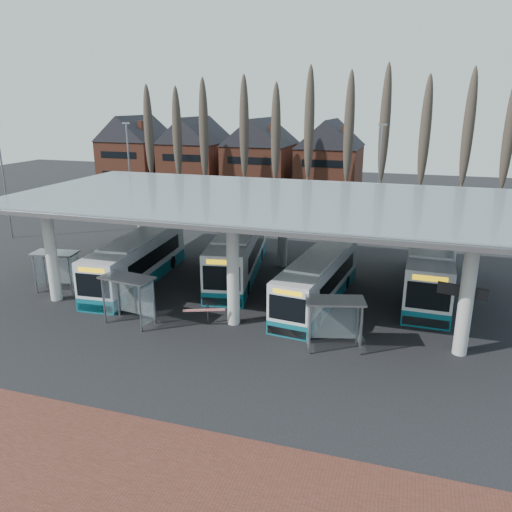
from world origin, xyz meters
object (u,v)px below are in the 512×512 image
(shelter_0, at_px, (57,262))
(shelter_1, at_px, (130,289))
(bus_1, at_px, (238,253))
(bus_3, at_px, (429,267))
(bus_2, at_px, (318,280))
(shelter_2, at_px, (334,312))
(bus_0, at_px, (138,261))

(shelter_0, distance_m, shelter_1, 7.96)
(bus_1, distance_m, bus_3, 13.08)
(bus_2, relative_size, shelter_0, 3.63)
(bus_3, height_order, shelter_2, bus_3)
(bus_0, bearing_deg, bus_3, 8.07)
(bus_3, bearing_deg, bus_1, -175.34)
(bus_1, xyz_separation_m, shelter_2, (8.37, -9.33, 0.36))
(shelter_1, height_order, shelter_2, shelter_1)
(bus_0, relative_size, shelter_0, 3.80)
(bus_1, relative_size, shelter_2, 3.94)
(shelter_1, bearing_deg, bus_2, 41.93)
(bus_1, relative_size, bus_3, 1.01)
(bus_3, bearing_deg, shelter_0, -161.36)
(bus_1, xyz_separation_m, bus_3, (13.06, 0.75, 0.01))
(shelter_1, xyz_separation_m, shelter_2, (11.45, 0.32, -0.06))
(bus_2, relative_size, shelter_2, 3.49)
(bus_0, bearing_deg, shelter_2, -26.18)
(bus_1, height_order, shelter_2, bus_1)
(bus_0, height_order, shelter_1, bus_0)
(bus_2, xyz_separation_m, shelter_0, (-16.87, -3.06, 0.51))
(bus_2, distance_m, shelter_1, 11.38)
(bus_1, height_order, bus_3, bus_3)
(bus_2, bearing_deg, bus_1, 158.21)
(shelter_1, bearing_deg, bus_0, 125.83)
(shelter_1, bearing_deg, bus_3, 41.81)
(shelter_1, bearing_deg, bus_1, 81.35)
(bus_0, distance_m, bus_3, 19.73)
(bus_3, height_order, shelter_1, bus_3)
(bus_3, relative_size, shelter_1, 3.90)
(bus_0, xyz_separation_m, shelter_0, (-4.18, -3.10, 0.43))
(bus_0, relative_size, bus_1, 0.93)
(shelter_1, distance_m, shelter_2, 11.45)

